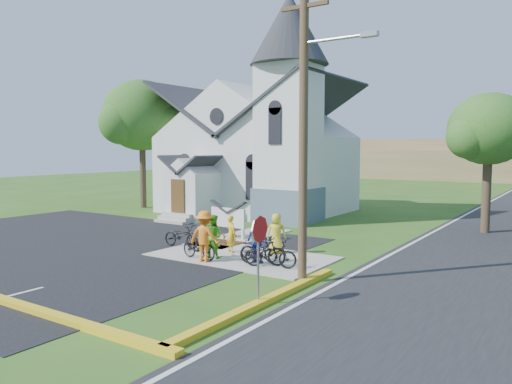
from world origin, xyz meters
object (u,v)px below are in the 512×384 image
Objects in this scene: cyclist_1 at (213,236)px; bike_2 at (259,250)px; cyclist_4 at (276,233)px; stop_sign at (259,241)px; cyclist_2 at (257,241)px; utility_pole at (305,112)px; bike_4 at (270,253)px; cyclist_0 at (231,234)px; bike_3 at (262,251)px; cyclist_3 at (205,236)px; bike_1 at (199,246)px; bike_0 at (181,236)px; church_sign at (228,218)px.

cyclist_1 is 1.06× the size of bike_2.
stop_sign is at bearing 97.23° from cyclist_4.
cyclist_2 is at bearing 175.71° from cyclist_1.
utility_pole is 5.22× the size of bike_4.
cyclist_2 reaches higher than bike_4.
stop_sign is 1.47× the size of cyclist_1.
bike_2 is (1.82, -0.71, -0.34)m from cyclist_0.
cyclist_0 is 3.05m from bike_4.
utility_pole is 6.26m from cyclist_4.
cyclist_1 is 1.93m from bike_2.
cyclist_0 is at bearing 49.63° from bike_3.
cyclist_0 is at bearing 153.27° from utility_pole.
cyclist_3 is 3.10m from cyclist_4.
cyclist_2 is at bearing -67.27° from bike_1.
cyclist_2 is 1.99m from cyclist_3.
stop_sign is at bearing -124.85° from bike_0.
stop_sign is at bearing -148.77° from bike_2.
cyclist_2 is (1.98, -1.06, 0.05)m from cyclist_0.
cyclist_4 is 2.43m from bike_4.
stop_sign is 1.30× the size of cyclist_3.
cyclist_0 reaches higher than bike_3.
cyclist_1 is (1.94, -3.56, -0.13)m from church_sign.
church_sign is 1.30× the size of bike_1.
cyclist_1 is 2.76m from bike_4.
cyclist_4 reaches higher than bike_0.
cyclist_3 is 2.27m from bike_3.
bike_2 is 0.83× the size of cyclist_3.
stop_sign reaches higher than cyclist_3.
bike_0 is 2.59m from bike_1.
cyclist_2 is 0.86m from bike_4.
church_sign reaches higher than bike_3.
bike_4 is at bearing -122.64° from bike_3.
cyclist_4 is (1.48, 2.72, -0.14)m from cyclist_3.
bike_2 is (2.05, 1.05, -0.09)m from bike_1.
cyclist_3 is (-4.50, 3.13, -0.78)m from stop_sign.
cyclist_1 is at bearing -110.68° from bike_0.
bike_4 is (2.55, 0.56, -0.45)m from cyclist_3.
bike_3 is (4.24, -3.56, -0.45)m from church_sign.
stop_sign is at bearing -161.19° from bike_3.
cyclist_1 is at bearing -16.71° from bike_1.
bike_1 is at bearing -124.41° from bike_0.
cyclist_4 is at bearing -68.78° from cyclist_2.
church_sign is at bearing -29.63° from cyclist_2.
stop_sign is at bearing 132.72° from cyclist_1.
bike_0 is 0.95× the size of cyclist_3.
cyclist_4 reaches higher than bike_1.
bike_4 is (1.07, -2.16, -0.31)m from cyclist_4.
bike_2 is (1.82, 0.48, -0.42)m from cyclist_1.
bike_4 is (-1.88, 0.99, -4.85)m from utility_pole.
stop_sign is at bearing -168.01° from bike_4.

